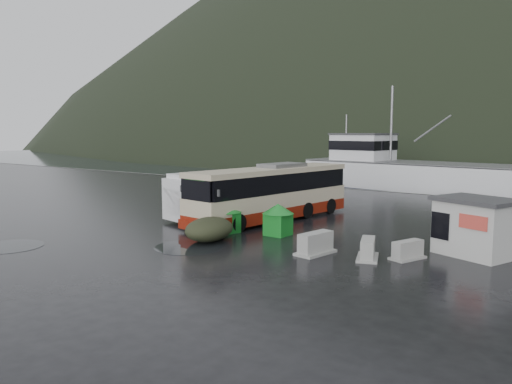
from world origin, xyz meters
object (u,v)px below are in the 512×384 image
Objects in this scene: jersey_barrier_b at (407,259)px; jersey_barrier_c at (315,254)px; waste_bin_left at (278,235)px; fishing_trawler at (419,183)px; ticket_kiosk at (474,255)px; waste_bin_right at (227,232)px; dome_tent at (209,241)px; white_van at (221,218)px; coach_bus at (271,220)px; jersey_barrier_a at (367,259)px.

jersey_barrier_c is at bearing -156.60° from jersey_barrier_b.
fishing_trawler reaches higher than waste_bin_left.
ticket_kiosk reaches higher than waste_bin_left.
fishing_trawler reaches higher than waste_bin_right.
waste_bin_left is 3.39m from dome_tent.
white_van is 2.36× the size of dome_tent.
jersey_barrier_b is 3.56m from jersey_barrier_c.
jersey_barrier_b is at bearing 1.23° from waste_bin_right.
ticket_kiosk is 0.11× the size of fishing_trawler.
waste_bin_left is at bearing 21.26° from waste_bin_right.
fishing_trawler reaches higher than coach_bus.
waste_bin_left is (2.57, -3.17, 0.00)m from coach_bus.
jersey_barrier_a is at bearing 14.33° from jersey_barrier_c.
dome_tent is at bearing -170.20° from jersey_barrier_a.
white_van reaches higher than jersey_barrier_a.
ticket_kiosk is at bearing 10.20° from white_van.
white_van is at bearing 154.42° from jersey_barrier_c.
jersey_barrier_b is 29.93m from fishing_trawler.
white_van is 3.98m from waste_bin_right.
jersey_barrier_a is (7.85, -4.80, 0.00)m from coach_bus.
jersey_barrier_c is at bearing -165.67° from jersey_barrier_a.
coach_bus is 7.67× the size of waste_bin_right.
waste_bin_right reaches higher than jersey_barrier_a.
waste_bin_left is 27.92m from fishing_trawler.
fishing_trawler is at bearing 133.18° from ticket_kiosk.
fishing_trawler is at bearing 91.23° from dome_tent.
white_van is 0.24× the size of fishing_trawler.
jersey_barrier_c is at bearing -33.41° from waste_bin_left.
ticket_kiosk is at bearing 34.13° from jersey_barrier_c.
ticket_kiosk is at bearing 47.43° from jersey_barrier_b.
waste_bin_left is 0.06× the size of fishing_trawler.
coach_bus is at bearing 156.79° from jersey_barrier_b.
ticket_kiosk is 1.68× the size of jersey_barrier_c.
fishing_trawler is at bearing 104.74° from jersey_barrier_a.
white_van reaches higher than ticket_kiosk.
jersey_barrier_a is at bearing -144.32° from jersey_barrier_b.
dome_tent reaches higher than jersey_barrier_a.
waste_bin_right is at bearing 174.71° from jersey_barrier_a.
coach_bus is 2.91m from white_van.
coach_bus is 9.20m from jersey_barrier_a.
jersey_barrier_a is at bearing -24.59° from coach_bus.
jersey_barrier_c is 30.51m from fishing_trawler.
waste_bin_right is at bearing 106.51° from dome_tent.
coach_bus is at bearing 129.07° from waste_bin_left.
jersey_barrier_c is (5.83, -5.32, 0.00)m from coach_bus.
jersey_barrier_c is (8.45, -4.05, 0.00)m from white_van.
waste_bin_right is 7.70m from jersey_barrier_a.
dome_tent is at bearing -136.91° from ticket_kiosk.
waste_bin_right is at bearing 167.77° from jersey_barrier_c.
white_van reaches higher than jersey_barrier_c.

